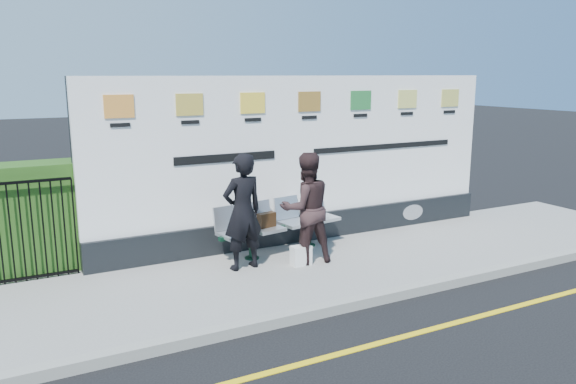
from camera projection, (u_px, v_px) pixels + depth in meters
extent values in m
plane|color=black|center=(423.00, 332.00, 6.98)|extent=(80.00, 80.00, 0.00)
cube|color=gray|center=(320.00, 267.00, 9.14)|extent=(14.00, 3.00, 0.12)
cube|color=gray|center=(375.00, 299.00, 7.83)|extent=(14.00, 0.18, 0.14)
cube|color=yellow|center=(423.00, 332.00, 6.98)|extent=(14.00, 0.10, 0.01)
cube|color=black|center=(306.00, 226.00, 10.47)|extent=(8.00, 0.30, 0.50)
cube|color=white|center=(307.00, 146.00, 10.16)|extent=(8.00, 0.14, 2.50)
imported|color=black|center=(243.00, 212.00, 8.73)|extent=(0.72, 0.52, 1.85)
imported|color=#301F20|center=(306.00, 208.00, 9.05)|extent=(0.93, 0.75, 1.81)
cube|color=black|center=(267.00, 220.00, 9.44)|extent=(0.33, 0.19, 0.25)
cube|color=silver|center=(301.00, 255.00, 9.05)|extent=(0.32, 0.19, 0.32)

